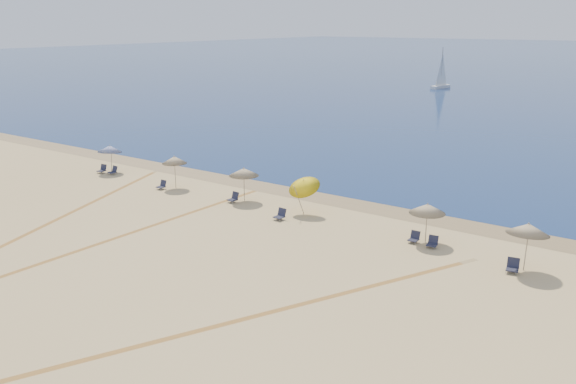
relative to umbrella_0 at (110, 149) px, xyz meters
name	(u,v)px	position (x,y,z in m)	size (l,w,h in m)	color
ground	(16,329)	(18.55, -20.11, -2.03)	(160.00, 160.00, 0.00)	tan
wet_sand	(319,197)	(18.55, 3.89, -2.03)	(500.00, 500.00, 0.00)	olive
umbrella_0	(110,149)	(0.00, 0.00, 0.00)	(2.04, 2.08, 2.40)	gray
umbrella_1	(174,160)	(8.07, -0.37, 0.17)	(1.91, 1.91, 2.55)	gray
umbrella_2	(244,172)	(14.66, -0.05, 0.10)	(2.14, 2.14, 2.47)	gray
umbrella_3	(303,184)	(19.79, -0.11, 0.01)	(2.15, 2.20, 2.81)	gray
umbrella_4	(427,209)	(28.66, -0.50, 0.02)	(2.10, 2.10, 2.40)	gray
umbrella_5	(528,229)	(34.47, -1.47, 0.24)	(2.17, 2.21, 2.65)	gray
chair_0	(102,169)	(-0.45, -0.60, -1.72)	(0.67, 0.76, 0.71)	#1C1D2E
chair_1	(113,171)	(0.73, -0.40, -1.72)	(0.64, 0.73, 0.70)	#1C1D2E
chair_2	(162,185)	(7.48, -1.27, -1.74)	(0.58, 0.68, 0.68)	#1C1D2E
chair_3	(234,198)	(14.27, -0.77, -1.71)	(0.70, 0.79, 0.73)	#1C1D2E
chair_4	(280,215)	(19.27, -2.01, -1.71)	(0.65, 0.75, 0.73)	#1C1D2E
chair_5	(414,238)	(28.14, -0.92, -1.74)	(0.56, 0.65, 0.66)	#1C1D2E
chair_6	(433,242)	(29.32, -1.07, -1.74)	(0.63, 0.71, 0.67)	#1C1D2E
chair_7	(513,266)	(34.05, -2.04, -1.71)	(0.71, 0.80, 0.73)	#1C1D2E
sailboat_1	(441,76)	(-1.56, 79.75, 0.30)	(2.22, 5.33, 7.71)	white
tire_tracks	(125,252)	(15.45, -11.69, -2.03)	(55.10, 41.26, 0.00)	tan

